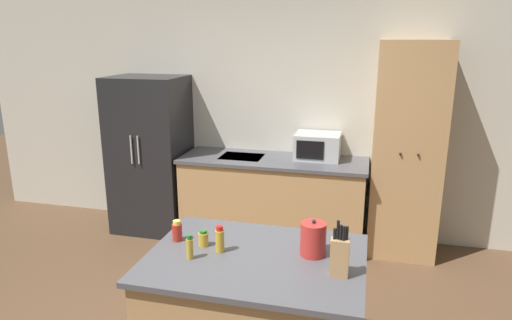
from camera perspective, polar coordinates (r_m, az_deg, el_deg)
wall_back at (r=5.01m, az=2.76°, el=5.49°), size 7.20×0.06×2.60m
refrigerator at (r=5.22m, az=-13.04°, el=0.65°), size 0.79×0.67×1.73m
back_counter at (r=4.89m, az=2.12°, el=-4.97°), size 1.94×0.68×0.92m
pantry_cabinet at (r=4.69m, az=18.34°, el=1.01°), size 0.65×0.56×2.12m
microwave at (r=4.76m, az=7.71°, el=1.74°), size 0.46×0.38×0.26m
knife_block at (r=2.56m, az=10.40°, el=-11.73°), size 0.10×0.06×0.32m
spice_bottle_tall_dark at (r=2.98m, az=-9.83°, el=-8.76°), size 0.06×0.06×0.14m
spice_bottle_short_red at (r=2.80m, az=-4.54°, el=-9.90°), size 0.05×0.05×0.17m
spice_bottle_amber_oil at (r=2.89m, az=-6.59°, el=-9.73°), size 0.06×0.06×0.10m
spice_bottle_green_herb at (r=2.74m, az=-8.37°, el=-10.78°), size 0.04×0.04×0.15m
kettle at (r=2.76m, az=7.15°, el=-9.77°), size 0.15×0.15×0.23m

